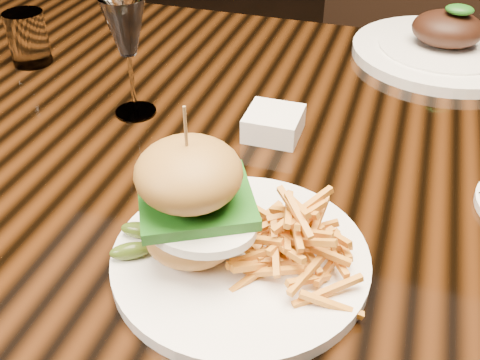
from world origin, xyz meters
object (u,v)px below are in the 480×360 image
(far_dish, at_px, (443,47))
(dining_table, at_px, (282,187))
(burger_plate, at_px, (237,228))
(chair_far, at_px, (389,46))
(wine_glass, at_px, (126,31))

(far_dish, bearing_deg, dining_table, -119.05)
(burger_plate, bearing_deg, dining_table, 76.13)
(chair_far, bearing_deg, burger_plate, -84.17)
(burger_plate, height_order, wine_glass, burger_plate)
(burger_plate, bearing_deg, far_dish, 56.25)
(wine_glass, height_order, chair_far, chair_far)
(wine_glass, xyz_separation_m, chair_far, (0.32, 0.88, -0.34))
(wine_glass, bearing_deg, chair_far, 70.24)
(chair_far, bearing_deg, far_dish, -68.77)
(burger_plate, distance_m, far_dish, 0.62)
(wine_glass, height_order, far_dish, wine_glass)
(burger_plate, relative_size, wine_glass, 1.53)
(burger_plate, xyz_separation_m, chair_far, (0.08, 1.13, -0.26))
(dining_table, bearing_deg, chair_far, 84.43)
(dining_table, height_order, chair_far, chair_far)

